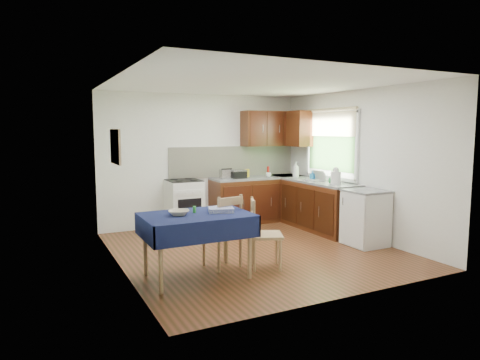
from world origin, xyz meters
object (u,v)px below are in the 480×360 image
chair_far (224,229)px  sandwich_press (238,174)px  dining_table (197,222)px  dish_rack (318,179)px  kettle (336,177)px  chair_near (263,231)px  toaster (227,174)px

chair_far → sandwich_press: 2.70m
dining_table → dish_rack: size_ratio=3.20×
dish_rack → kettle: bearing=-89.6°
dining_table → chair_near: 0.93m
chair_far → toaster: size_ratio=3.88×
chair_far → chair_near: chair_far is taller
dining_table → sandwich_press: size_ratio=4.65×
toaster → sandwich_press: toaster is taller
chair_far → sandwich_press: sandwich_press is taller
dish_rack → toaster: bearing=148.0°
chair_far → toaster: (1.11, 2.34, 0.47)m
dining_table → kettle: kettle is taller
kettle → toaster: bearing=129.0°
toaster → dish_rack: same height
chair_far → dish_rack: 2.81m
chair_near → sandwich_press: 2.74m
chair_near → toaster: toaster is taller
chair_far → kettle: size_ratio=3.33×
toaster → sandwich_press: size_ratio=0.90×
kettle → dish_rack: bearing=84.5°
kettle → chair_near: bearing=-154.0°
kettle → sandwich_press: bearing=124.4°
chair_near → kettle: (1.98, 0.96, 0.54)m
dining_table → chair_near: (0.90, -0.05, -0.20)m
dining_table → sandwich_press: 3.09m
dish_rack → dining_table: bearing=-147.6°
toaster → kettle: size_ratio=0.86×
toaster → dish_rack: bearing=-27.3°
sandwich_press → kettle: bearing=-59.1°
dining_table → kettle: size_ratio=4.45×
dining_table → chair_far: (0.46, 0.19, -0.17)m
chair_near → toaster: (0.67, 2.58, 0.50)m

